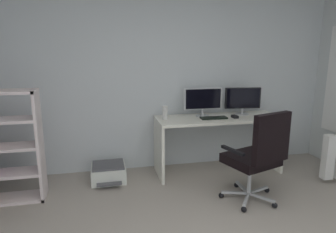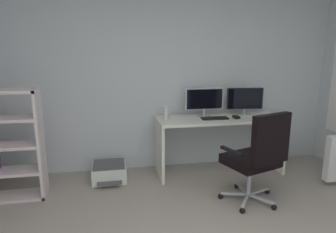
# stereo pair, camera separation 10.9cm
# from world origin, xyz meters

# --- Properties ---
(wall_back) EXTENTS (4.92, 0.10, 2.68)m
(wall_back) POSITION_xyz_m (0.00, 2.71, 1.34)
(wall_back) COLOR silver
(wall_back) RESTS_ON ground
(desk) EXTENTS (1.65, 0.57, 0.76)m
(desk) POSITION_xyz_m (0.77, 2.30, 0.57)
(desk) COLOR white
(desk) RESTS_ON ground
(monitor_main) EXTENTS (0.51, 0.18, 0.38)m
(monitor_main) POSITION_xyz_m (0.57, 2.39, 0.98)
(monitor_main) COLOR #B2B5B7
(monitor_main) RESTS_ON desk
(monitor_secondary) EXTENTS (0.49, 0.18, 0.37)m
(monitor_secondary) POSITION_xyz_m (1.13, 2.39, 0.97)
(monitor_secondary) COLOR #B2B5B7
(monitor_secondary) RESTS_ON desk
(keyboard) EXTENTS (0.34, 0.13, 0.02)m
(keyboard) POSITION_xyz_m (0.66, 2.23, 0.77)
(keyboard) COLOR black
(keyboard) RESTS_ON desk
(computer_mouse) EXTENTS (0.07, 0.11, 0.03)m
(computer_mouse) POSITION_xyz_m (0.95, 2.21, 0.78)
(computer_mouse) COLOR black
(computer_mouse) RESTS_ON desk
(desktop_speaker) EXTENTS (0.07, 0.07, 0.17)m
(desktop_speaker) POSITION_xyz_m (0.05, 2.34, 0.84)
(desktop_speaker) COLOR silver
(desktop_speaker) RESTS_ON desk
(office_chair) EXTENTS (0.65, 0.68, 1.03)m
(office_chair) POSITION_xyz_m (0.84, 1.38, 0.56)
(office_chair) COLOR #B7BABC
(office_chair) RESTS_ON ground
(printer) EXTENTS (0.42, 0.47, 0.22)m
(printer) POSITION_xyz_m (-0.69, 2.30, 0.11)
(printer) COLOR white
(printer) RESTS_ON ground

